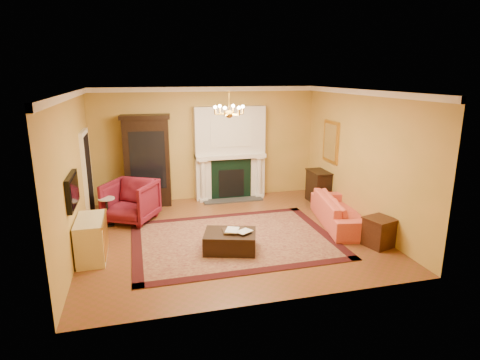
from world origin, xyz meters
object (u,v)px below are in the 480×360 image
object	(u,v)px
china_cabinet	(148,163)
leather_ottoman	(230,241)
end_table	(379,233)
wingback_armchair	(131,199)
coral_sofa	(341,206)
console_table	(318,187)
pedestal_table	(107,210)
commode	(91,239)

from	to	relation	value
china_cabinet	leather_ottoman	world-z (taller)	china_cabinet
china_cabinet	end_table	world-z (taller)	china_cabinet
wingback_armchair	coral_sofa	world-z (taller)	wingback_armchair
console_table	pedestal_table	bearing A→B (deg)	-175.35
end_table	wingback_armchair	bearing A→B (deg)	150.74
wingback_armchair	coral_sofa	xyz separation A→B (m)	(4.59, -1.41, -0.10)
end_table	leather_ottoman	world-z (taller)	end_table
pedestal_table	coral_sofa	bearing A→B (deg)	-13.70
coral_sofa	commode	bearing A→B (deg)	105.30
wingback_armchair	commode	distance (m)	1.95
china_cabinet	pedestal_table	world-z (taller)	china_cabinet
pedestal_table	console_table	xyz separation A→B (m)	(5.33, 0.43, 0.03)
china_cabinet	coral_sofa	distance (m)	4.92
console_table	coral_sofa	bearing A→B (deg)	-97.44
commode	leather_ottoman	size ratio (longest dim) A/B	1.05
wingback_armchair	leather_ottoman	bearing A→B (deg)	-19.88
china_cabinet	commode	bearing A→B (deg)	-105.46
coral_sofa	end_table	xyz separation A→B (m)	(0.16, -1.26, -0.15)
wingback_armchair	end_table	bearing A→B (deg)	0.16
wingback_armchair	end_table	world-z (taller)	wingback_armchair
coral_sofa	end_table	world-z (taller)	coral_sofa
pedestal_table	end_table	bearing A→B (deg)	-25.38
pedestal_table	end_table	distance (m)	5.84
pedestal_table	commode	size ratio (longest dim) A/B	0.63
wingback_armchair	coral_sofa	size ratio (longest dim) A/B	0.48
china_cabinet	coral_sofa	size ratio (longest dim) A/B	1.01
china_cabinet	leather_ottoman	bearing A→B (deg)	-61.50
china_cabinet	wingback_armchair	world-z (taller)	china_cabinet
console_table	wingback_armchair	bearing A→B (deg)	-176.79
coral_sofa	leather_ottoman	size ratio (longest dim) A/B	2.26
china_cabinet	commode	xyz separation A→B (m)	(-1.15, -2.98, -0.73)
leather_ottoman	console_table	bearing A→B (deg)	56.10
pedestal_table	leather_ottoman	world-z (taller)	pedestal_table
coral_sofa	console_table	size ratio (longest dim) A/B	2.70
console_table	leather_ottoman	size ratio (longest dim) A/B	0.84
pedestal_table	coral_sofa	size ratio (longest dim) A/B	0.29
commode	pedestal_table	bearing A→B (deg)	83.53
china_cabinet	pedestal_table	size ratio (longest dim) A/B	3.44
commode	end_table	world-z (taller)	commode
commode	end_table	bearing A→B (deg)	-9.17
leather_ottoman	china_cabinet	bearing A→B (deg)	129.85
pedestal_table	leather_ottoman	distance (m)	3.10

